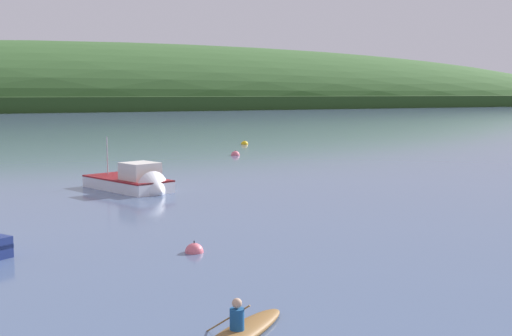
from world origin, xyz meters
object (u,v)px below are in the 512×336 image
Objects in this scene: canoe_with_paddler at (237,335)px; mooring_buoy_foreground at (235,155)px; fishing_boat_moored at (134,185)px; mooring_buoy_far_upstream at (194,252)px; mooring_buoy_off_fishing_boat at (245,144)px.

canoe_with_paddler is 41.80m from mooring_buoy_foreground.
fishing_boat_moored reaches higher than mooring_buoy_foreground.
canoe_with_paddler is (-4.10, -22.01, -0.23)m from fishing_boat_moored.
mooring_buoy_far_upstream is (-15.53, -30.29, 0.00)m from mooring_buoy_foreground.
mooring_buoy_far_upstream is at bearing -117.15° from mooring_buoy_foreground.
mooring_buoy_foreground is (17.52, 37.95, -0.10)m from canoe_with_paddler.
mooring_buoy_off_fishing_boat is (5.83, 10.36, 0.00)m from mooring_buoy_foreground.
fishing_boat_moored is at bearing 44.15° from canoe_with_paddler.
mooring_buoy_foreground is 1.17× the size of mooring_buoy_far_upstream.
mooring_buoy_off_fishing_boat is 45.92m from mooring_buoy_far_upstream.
fishing_boat_moored is at bearing 81.62° from mooring_buoy_far_upstream.
canoe_with_paddler is 4.37× the size of mooring_buoy_foreground.
mooring_buoy_off_fishing_boat reaches higher than mooring_buoy_far_upstream.
canoe_with_paddler is 53.66m from mooring_buoy_off_fishing_boat.
mooring_buoy_off_fishing_boat is at bearing 28.91° from canoe_with_paddler.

